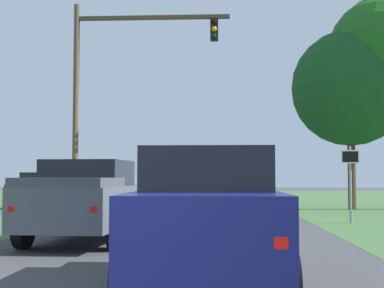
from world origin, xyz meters
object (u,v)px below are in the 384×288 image
extra_tree_1 (350,88)px  pickup_truck_lead (90,199)px  red_suv_near (208,215)px  traffic_light (112,78)px  keep_moving_sign (350,174)px  crossing_suv_far (57,190)px

extra_tree_1 → pickup_truck_lead: bearing=-126.4°
red_suv_near → pickup_truck_lead: 6.14m
traffic_light → keep_moving_sign: size_ratio=3.41×
crossing_suv_far → traffic_light: bearing=-46.6°
keep_moving_sign → traffic_light: bearing=157.3°
pickup_truck_lead → traffic_light: bearing=98.2°
pickup_truck_lead → keep_moving_sign: (7.47, 5.17, 0.63)m
extra_tree_1 → traffic_light: bearing=-160.2°
traffic_light → crossing_suv_far: size_ratio=1.91×
pickup_truck_lead → keep_moving_sign: size_ratio=2.14×
pickup_truck_lead → red_suv_near: bearing=-61.2°
traffic_light → crossing_suv_far: 6.66m
crossing_suv_far → extra_tree_1: bearing=1.6°
red_suv_near → pickup_truck_lead: (-2.96, 5.38, -0.02)m
pickup_truck_lead → crossing_suv_far: 13.08m
traffic_light → keep_moving_sign: 10.27m
crossing_suv_far → extra_tree_1: 14.67m
traffic_light → crossing_suv_far: traffic_light is taller
traffic_light → extra_tree_1: (10.60, 3.82, 0.12)m
traffic_light → crossing_suv_far: bearing=133.4°
red_suv_near → traffic_light: 15.52m
pickup_truck_lead → crossing_suv_far: size_ratio=1.20×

